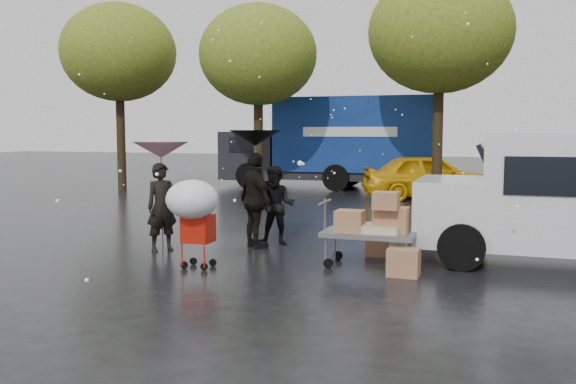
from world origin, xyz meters
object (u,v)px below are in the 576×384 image
(person_pink, at_px, (162,207))
(blue_truck, at_px, (335,143))
(yellow_taxi, at_px, (430,176))
(vendor_cart, at_px, (374,224))
(shopping_cart, at_px, (193,204))
(person_black, at_px, (255,200))

(person_pink, bearing_deg, blue_truck, 38.63)
(yellow_taxi, bearing_deg, vendor_cart, 161.92)
(shopping_cart, height_order, yellow_taxi, yellow_taxi)
(blue_truck, distance_m, yellow_taxi, 4.82)
(vendor_cart, bearing_deg, person_pink, 178.41)
(shopping_cart, bearing_deg, vendor_cart, 22.11)
(person_pink, distance_m, blue_truck, 13.19)
(person_pink, relative_size, shopping_cart, 1.12)
(person_pink, bearing_deg, vendor_cart, -53.17)
(person_black, bearing_deg, yellow_taxi, -62.53)
(person_pink, relative_size, blue_truck, 0.20)
(yellow_taxi, bearing_deg, person_black, 147.57)
(person_black, distance_m, vendor_cart, 2.66)
(yellow_taxi, bearing_deg, person_pink, 140.94)
(shopping_cart, xyz_separation_m, blue_truck, (-1.33, 14.37, 0.69))
(person_black, xyz_separation_m, blue_truck, (-1.58, 12.30, 0.84))
(shopping_cart, bearing_deg, person_black, 83.25)
(blue_truck, xyz_separation_m, yellow_taxi, (3.88, -2.66, -1.01))
(shopping_cart, distance_m, yellow_taxi, 11.99)
(person_pink, relative_size, vendor_cart, 1.08)
(shopping_cart, relative_size, blue_truck, 0.18)
(person_pink, distance_m, person_black, 1.76)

